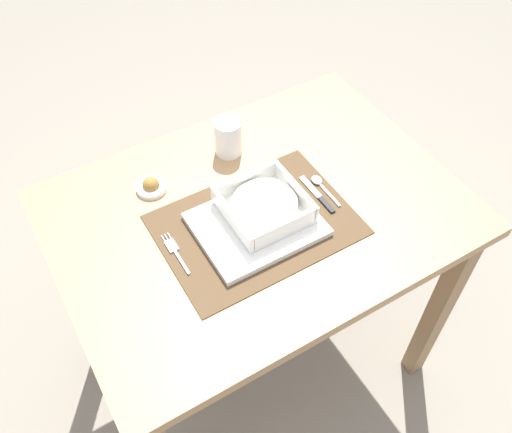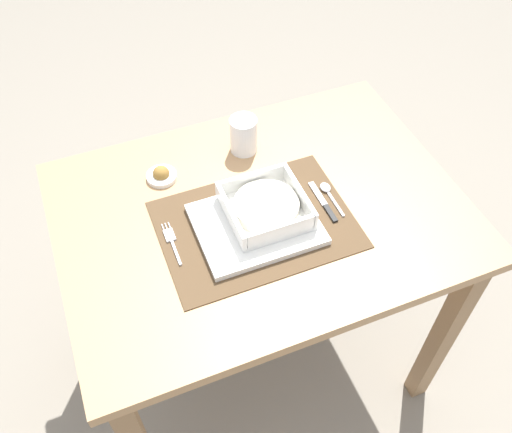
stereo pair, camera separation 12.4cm
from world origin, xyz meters
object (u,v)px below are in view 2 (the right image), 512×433
Objects in this scene: spoon at (328,191)px; fork at (171,240)px; butter_knife at (324,204)px; dining_table at (261,239)px; porridge_bowl at (265,208)px; drinking_glass at (244,137)px; condiment_saucer at (161,175)px.

fork is at bearing 179.71° from spoon.
butter_knife reaches higher than fork.
dining_table is 7.06× the size of butter_knife.
drinking_glass reaches higher than porridge_bowl.
dining_table is at bearing 160.69° from butter_knife.
condiment_saucer is (-0.19, 0.19, 0.13)m from dining_table.
fork is 0.20m from condiment_saucer.
porridge_bowl is 1.83× the size of drinking_glass.
fork is at bearing -99.44° from condiment_saucer.
drinking_glass is at bearing 120.19° from spoon.
fork is at bearing 173.64° from butter_knife.
porridge_bowl is 2.38× the size of condiment_saucer.
porridge_bowl is 1.60× the size of spoon.
fork is at bearing -139.34° from drinking_glass.
butter_knife is (-0.02, -0.03, -0.00)m from spoon.
porridge_bowl reaches higher than spoon.
porridge_bowl reaches higher than butter_knife.
butter_knife is at bearing -5.87° from fork.
porridge_bowl is at bearing 172.30° from butter_knife.
butter_knife is (0.15, -0.02, -0.03)m from porridge_bowl.
condiment_saucer reaches higher than butter_knife.
spoon is 0.04m from butter_knife.
condiment_saucer is at bearing 135.57° from dining_table.
dining_table is at bearing 175.09° from spoon.
butter_knife is (0.37, -0.03, 0.00)m from fork.
condiment_saucer is (-0.36, 0.20, 0.00)m from spoon.
condiment_saucer reaches higher than dining_table.
porridge_bowl is at bearing -4.98° from fork.
porridge_bowl reaches higher than condiment_saucer.
drinking_glass is 1.30× the size of condiment_saucer.
spoon reaches higher than butter_knife.
condiment_saucer reaches higher than spoon.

